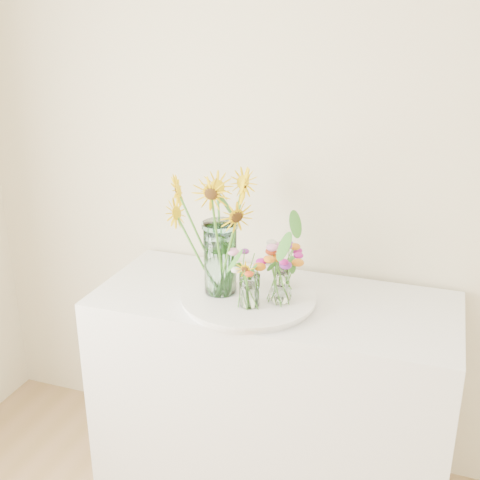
{
  "coord_description": "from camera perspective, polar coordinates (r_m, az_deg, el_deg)",
  "views": [
    {
      "loc": [
        0.08,
        -0.1,
        1.93
      ],
      "look_at": [
        -0.59,
        1.83,
        1.16
      ],
      "focal_mm": 45.0,
      "sensor_mm": 36.0,
      "label": 1
    }
  ],
  "objects": [
    {
      "name": "counter",
      "position": [
        2.57,
        3.04,
        -14.56
      ],
      "size": [
        1.4,
        0.6,
        0.9
      ],
      "primitive_type": "cube",
      "color": "white",
      "rests_on": "ground_plane"
    },
    {
      "name": "tray",
      "position": [
        2.3,
        0.81,
        -5.68
      ],
      "size": [
        0.49,
        0.49,
        0.02
      ],
      "primitive_type": "cylinder",
      "color": "white",
      "rests_on": "counter"
    },
    {
      "name": "mason_jar",
      "position": [
        2.27,
        -1.89,
        -1.73
      ],
      "size": [
        0.16,
        0.16,
        0.29
      ],
      "primitive_type": "cylinder",
      "rotation": [
        0.0,
        0.0,
        0.31
      ],
      "color": "#BEF4F1",
      "rests_on": "tray"
    },
    {
      "name": "sunflower_bouquet",
      "position": [
        2.22,
        -1.93,
        1.24
      ],
      "size": [
        0.86,
        0.86,
        0.54
      ],
      "primitive_type": null,
      "rotation": [
        0.0,
        0.0,
        0.31
      ],
      "color": "#EEC105",
      "rests_on": "tray"
    },
    {
      "name": "small_vase_a",
      "position": [
        2.19,
        0.91,
        -4.83
      ],
      "size": [
        0.09,
        0.09,
        0.13
      ],
      "primitive_type": "cylinder",
      "rotation": [
        0.0,
        0.0,
        0.27
      ],
      "color": "white",
      "rests_on": "tray"
    },
    {
      "name": "wildflower_posy_a",
      "position": [
        2.17,
        0.91,
        -3.75
      ],
      "size": [
        0.18,
        0.18,
        0.22
      ],
      "primitive_type": null,
      "color": "orange",
      "rests_on": "tray"
    },
    {
      "name": "small_vase_b",
      "position": [
        2.22,
        3.86,
        -4.54
      ],
      "size": [
        0.1,
        0.1,
        0.12
      ],
      "primitive_type": null,
      "rotation": [
        0.0,
        0.0,
        -0.17
      ],
      "color": "white",
      "rests_on": "tray"
    },
    {
      "name": "wildflower_posy_b",
      "position": [
        2.2,
        3.89,
        -3.48
      ],
      "size": [
        0.21,
        0.21,
        0.21
      ],
      "primitive_type": null,
      "color": "orange",
      "rests_on": "tray"
    },
    {
      "name": "small_vase_c",
      "position": [
        2.34,
        4.0,
        -3.47
      ],
      "size": [
        0.07,
        0.07,
        0.11
      ],
      "primitive_type": "cylinder",
      "rotation": [
        0.0,
        0.0,
        -0.26
      ],
      "color": "white",
      "rests_on": "tray"
    },
    {
      "name": "wildflower_posy_c",
      "position": [
        2.32,
        4.03,
        -2.46
      ],
      "size": [
        0.2,
        0.2,
        0.2
      ],
      "primitive_type": null,
      "color": "orange",
      "rests_on": "tray"
    }
  ]
}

